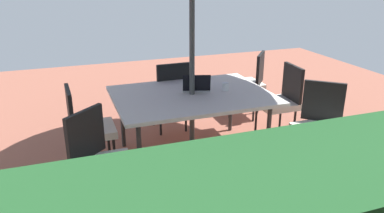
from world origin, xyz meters
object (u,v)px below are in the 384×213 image
chair_west (281,99)px  cup (225,87)px  chair_southwest (249,81)px  chair_east (87,126)px  laptop (196,87)px  chair_northeast (100,159)px  chair_northwest (320,123)px  chair_south (170,92)px  dining_table (192,98)px

chair_west → cup: bearing=-83.2°
chair_southwest → chair_east: bearing=-30.6°
chair_west → laptop: laptop is taller
chair_northeast → chair_northwest: size_ratio=1.00×
chair_east → laptop: bearing=-86.5°
laptop → cup: bearing=179.2°
chair_west → chair_east: (2.42, 0.06, 0.00)m
chair_south → cup: (-0.45, 0.79, 0.26)m
chair_west → chair_northwest: (0.04, 0.84, 0.00)m
dining_table → chair_east: (1.20, 0.02, -0.17)m
chair_west → chair_east: bearing=-85.1°
chair_northeast → cup: chair_northeast is taller
chair_southwest → cup: chair_southwest is taller
chair_west → chair_south: 1.46m
cup → dining_table: bearing=-1.2°
laptop → chair_south: bearing=-61.9°
chair_west → chair_south: (1.26, -0.74, 0.00)m
dining_table → chair_south: (0.03, -0.78, -0.17)m
chair_south → chair_northeast: bearing=53.9°
chair_southwest → chair_east: (2.42, 0.90, 0.00)m
laptop → chair_northwest: bearing=158.1°
chair_northwest → chair_east: same height
dining_table → chair_east: size_ratio=1.81×
dining_table → chair_southwest: chair_southwest is taller
chair_northeast → chair_south: same height
chair_southwest → chair_east: same height
chair_south → chair_east: (1.17, 0.80, 0.00)m
chair_northeast → cup: size_ratio=10.48×
chair_south → chair_southwest: bearing=-176.3°
laptop → cup: size_ratio=4.06×
chair_south → chair_east: 1.41m
chair_west → laptop: bearing=-89.6°
chair_northwest → cup: bearing=174.7°
chair_southwest → chair_east: 2.58m
dining_table → laptop: laptop is taller
chair_east → cup: 1.64m
chair_east → chair_northeast: bearing=-178.5°
chair_southwest → chair_northeast: 2.92m
cup → chair_northwest: bearing=133.9°
dining_table → chair_northeast: size_ratio=1.81×
chair_northeast → cup: bearing=-14.6°
chair_northwest → laptop: bearing=-178.9°
chair_northwest → chair_northeast: bearing=-138.8°
chair_northeast → chair_southwest: bearing=-6.2°
chair_east → chair_south: bearing=-57.4°
dining_table → chair_south: bearing=-87.6°
chair_west → chair_northwest: same height
chair_southwest → chair_south: 1.25m
dining_table → chair_southwest: (-1.22, -0.89, -0.17)m
chair_northeast → chair_northwest: 2.33m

